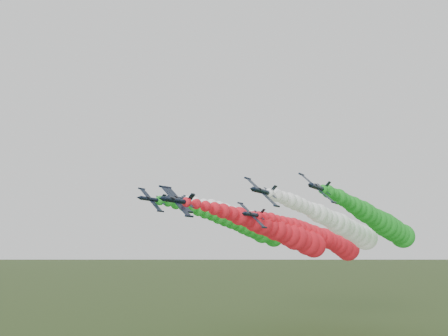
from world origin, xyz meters
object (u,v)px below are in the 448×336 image
at_px(jet_outer_left, 247,227).
at_px(jet_outer_right, 383,224).
at_px(jet_inner_right, 343,226).
at_px(jet_trail, 328,240).
at_px(jet_lead, 287,234).
at_px(jet_inner_left, 276,229).

relative_size(jet_outer_left, jet_outer_right, 1.00).
bearing_deg(jet_outer_left, jet_inner_right, -8.77).
bearing_deg(jet_trail, jet_lead, -96.66).
xyz_separation_m(jet_inner_left, jet_outer_right, (32.32, 2.01, 0.82)).
height_order(jet_inner_left, jet_outer_right, jet_outer_right).
relative_size(jet_inner_left, jet_inner_right, 1.00).
xyz_separation_m(jet_inner_right, jet_outer_left, (-33.72, 5.20, 0.78)).
bearing_deg(jet_outer_right, jet_inner_left, -176.43).
xyz_separation_m(jet_inner_left, jet_outer_left, (-11.72, 3.13, 1.04)).
height_order(jet_lead, jet_trail, jet_lead).
distance_m(jet_outer_left, jet_trail, 26.84).
bearing_deg(jet_trail, jet_outer_right, -30.88).
height_order(jet_inner_left, jet_inner_right, jet_inner_right).
bearing_deg(jet_outer_left, jet_inner_left, -14.96).
bearing_deg(jet_outer_right, jet_inner_right, -158.41).
relative_size(jet_outer_right, jet_trail, 0.99).
height_order(jet_outer_left, jet_outer_right, jet_outer_left).
bearing_deg(jet_trail, jet_inner_left, -131.92).
relative_size(jet_lead, jet_inner_left, 1.00).
bearing_deg(jet_lead, jet_inner_right, 41.05).
distance_m(jet_lead, jet_trail, 27.22).
height_order(jet_lead, jet_outer_left, jet_outer_left).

